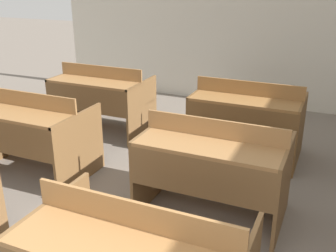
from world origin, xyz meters
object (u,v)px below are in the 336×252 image
bench_third_left (101,97)px  bench_third_center (246,117)px  bench_second_center (212,166)px  bench_second_left (29,131)px

bench_third_left → bench_third_center: bearing=-0.4°
bench_second_center → bench_third_center: 1.30m
bench_second_left → bench_third_left: bearing=89.6°
bench_third_left → bench_third_center: size_ratio=1.00×
bench_third_left → bench_second_left: bearing=-90.4°
bench_second_left → bench_third_left: size_ratio=1.00×
bench_second_left → bench_second_center: 1.94m
bench_second_center → bench_third_center: bearing=91.0°
bench_third_center → bench_third_left: bearing=179.6°
bench_second_center → bench_third_left: 2.33m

